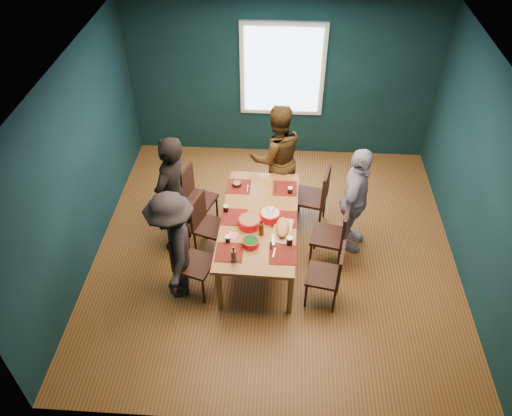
{
  "coord_description": "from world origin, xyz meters",
  "views": [
    {
      "loc": [
        0.05,
        -4.94,
        5.1
      ],
      "look_at": [
        -0.26,
        -0.15,
        0.91
      ],
      "focal_mm": 35.0,
      "sensor_mm": 36.0,
      "label": 1
    }
  ],
  "objects_px": {
    "person_near_left": "(174,247)",
    "chair_right_mid": "(336,232)",
    "bowl_herbs": "(251,242)",
    "dining_table": "(259,222)",
    "person_back": "(277,158)",
    "person_right": "(355,201)",
    "chair_right_near": "(331,272)",
    "chair_left_mid": "(205,221)",
    "bowl_salad": "(249,222)",
    "chair_left_near": "(188,257)",
    "chair_left_far": "(193,194)",
    "cutting_board": "(282,228)",
    "person_far_left": "(173,195)",
    "chair_right_far": "(317,193)",
    "bowl_dumpling": "(270,215)"
  },
  "relations": [
    {
      "from": "person_near_left",
      "to": "chair_right_mid",
      "type": "bearing_deg",
      "value": 95.9
    },
    {
      "from": "bowl_herbs",
      "to": "dining_table",
      "type": "bearing_deg",
      "value": 81.23
    },
    {
      "from": "person_back",
      "to": "person_right",
      "type": "relative_size",
      "value": 1.05
    },
    {
      "from": "dining_table",
      "to": "chair_right_near",
      "type": "distance_m",
      "value": 1.15
    },
    {
      "from": "chair_left_mid",
      "to": "bowl_herbs",
      "type": "relative_size",
      "value": 4.25
    },
    {
      "from": "bowl_salad",
      "to": "chair_left_near",
      "type": "bearing_deg",
      "value": -150.48
    },
    {
      "from": "chair_left_mid",
      "to": "person_back",
      "type": "distance_m",
      "value": 1.46
    },
    {
      "from": "chair_left_far",
      "to": "chair_left_mid",
      "type": "height_order",
      "value": "chair_left_far"
    },
    {
      "from": "chair_left_mid",
      "to": "chair_left_near",
      "type": "bearing_deg",
      "value": -80.7
    },
    {
      "from": "person_near_left",
      "to": "bowl_herbs",
      "type": "distance_m",
      "value": 0.93
    },
    {
      "from": "person_right",
      "to": "cutting_board",
      "type": "height_order",
      "value": "person_right"
    },
    {
      "from": "chair_right_mid",
      "to": "person_right",
      "type": "xyz_separation_m",
      "value": [
        0.24,
        0.36,
        0.24
      ]
    },
    {
      "from": "chair_right_mid",
      "to": "person_back",
      "type": "distance_m",
      "value": 1.52
    },
    {
      "from": "bowl_herbs",
      "to": "cutting_board",
      "type": "height_order",
      "value": "cutting_board"
    },
    {
      "from": "dining_table",
      "to": "person_near_left",
      "type": "relative_size",
      "value": 1.27
    },
    {
      "from": "person_far_left",
      "to": "chair_left_near",
      "type": "bearing_deg",
      "value": 42.36
    },
    {
      "from": "chair_left_far",
      "to": "cutting_board",
      "type": "distance_m",
      "value": 1.6
    },
    {
      "from": "person_far_left",
      "to": "dining_table",
      "type": "bearing_deg",
      "value": 100.12
    },
    {
      "from": "cutting_board",
      "to": "chair_right_far",
      "type": "bearing_deg",
      "value": 71.4
    },
    {
      "from": "person_far_left",
      "to": "chair_right_near",
      "type": "bearing_deg",
      "value": 87.53
    },
    {
      "from": "dining_table",
      "to": "chair_left_far",
      "type": "bearing_deg",
      "value": 147.19
    },
    {
      "from": "chair_right_far",
      "to": "person_back",
      "type": "distance_m",
      "value": 0.81
    },
    {
      "from": "chair_left_mid",
      "to": "cutting_board",
      "type": "relative_size",
      "value": 1.55
    },
    {
      "from": "bowl_dumpling",
      "to": "person_right",
      "type": "bearing_deg",
      "value": 17.68
    },
    {
      "from": "chair_left_far",
      "to": "person_back",
      "type": "relative_size",
      "value": 0.56
    },
    {
      "from": "dining_table",
      "to": "person_back",
      "type": "relative_size",
      "value": 1.18
    },
    {
      "from": "chair_left_near",
      "to": "cutting_board",
      "type": "distance_m",
      "value": 1.23
    },
    {
      "from": "chair_right_mid",
      "to": "cutting_board",
      "type": "distance_m",
      "value": 0.78
    },
    {
      "from": "bowl_salad",
      "to": "bowl_herbs",
      "type": "distance_m",
      "value": 0.35
    },
    {
      "from": "bowl_dumpling",
      "to": "chair_right_far",
      "type": "bearing_deg",
      "value": 49.45
    },
    {
      "from": "chair_right_far",
      "to": "person_near_left",
      "type": "relative_size",
      "value": 0.64
    },
    {
      "from": "chair_right_far",
      "to": "chair_right_mid",
      "type": "height_order",
      "value": "chair_right_far"
    },
    {
      "from": "bowl_herbs",
      "to": "person_far_left",
      "type": "bearing_deg",
      "value": 146.6
    },
    {
      "from": "chair_left_far",
      "to": "chair_left_near",
      "type": "bearing_deg",
      "value": -66.12
    },
    {
      "from": "person_near_left",
      "to": "chair_left_far",
      "type": "bearing_deg",
      "value": 168.48
    },
    {
      "from": "dining_table",
      "to": "cutting_board",
      "type": "height_order",
      "value": "cutting_board"
    },
    {
      "from": "chair_right_near",
      "to": "bowl_dumpling",
      "type": "relative_size",
      "value": 3.41
    },
    {
      "from": "chair_right_far",
      "to": "bowl_herbs",
      "type": "height_order",
      "value": "chair_right_far"
    },
    {
      "from": "dining_table",
      "to": "bowl_dumpling",
      "type": "distance_m",
      "value": 0.19
    },
    {
      "from": "person_far_left",
      "to": "bowl_dumpling",
      "type": "height_order",
      "value": "person_far_left"
    },
    {
      "from": "chair_left_mid",
      "to": "cutting_board",
      "type": "distance_m",
      "value": 1.15
    },
    {
      "from": "dining_table",
      "to": "person_back",
      "type": "xyz_separation_m",
      "value": [
        0.19,
        1.23,
        0.17
      ]
    },
    {
      "from": "bowl_salad",
      "to": "chair_right_mid",
      "type": "bearing_deg",
      "value": 7.01
    },
    {
      "from": "person_right",
      "to": "bowl_herbs",
      "type": "xyz_separation_m",
      "value": [
        -1.33,
        -0.85,
        -0.01
      ]
    },
    {
      "from": "person_near_left",
      "to": "bowl_dumpling",
      "type": "xyz_separation_m",
      "value": [
        1.14,
        0.62,
        0.02
      ]
    },
    {
      "from": "dining_table",
      "to": "bowl_herbs",
      "type": "height_order",
      "value": "bowl_herbs"
    },
    {
      "from": "chair_left_near",
      "to": "bowl_salad",
      "type": "height_order",
      "value": "chair_left_near"
    },
    {
      "from": "chair_left_near",
      "to": "person_right",
      "type": "height_order",
      "value": "person_right"
    },
    {
      "from": "bowl_dumpling",
      "to": "bowl_herbs",
      "type": "xyz_separation_m",
      "value": [
        -0.22,
        -0.49,
        -0.01
      ]
    },
    {
      "from": "person_right",
      "to": "person_back",
      "type": "bearing_deg",
      "value": 68.81
    }
  ]
}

